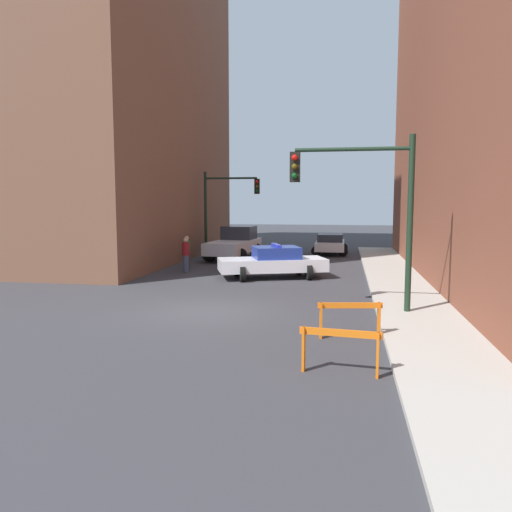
{
  "coord_description": "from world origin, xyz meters",
  "views": [
    {
      "loc": [
        4.01,
        -14.69,
        3.37
      ],
      "look_at": [
        0.36,
        5.85,
        1.11
      ],
      "focal_mm": 35.0,
      "sensor_mm": 36.0,
      "label": 1
    }
  ],
  "objects_px": {
    "traffic_light_far": "(223,202)",
    "pedestrian_corner": "(187,252)",
    "barrier_front": "(340,344)",
    "parked_car_near": "(330,244)",
    "police_car": "(273,262)",
    "white_truck": "(235,243)",
    "barrier_mid": "(350,314)",
    "traffic_light_near": "(370,197)",
    "pedestrian_crossing": "(186,254)"
  },
  "relations": [
    {
      "from": "barrier_front",
      "to": "barrier_mid",
      "type": "distance_m",
      "value": 2.7
    },
    {
      "from": "traffic_light_far",
      "to": "pedestrian_corner",
      "type": "relative_size",
      "value": 3.13
    },
    {
      "from": "traffic_light_far",
      "to": "pedestrian_crossing",
      "type": "bearing_deg",
      "value": -91.67
    },
    {
      "from": "police_car",
      "to": "pedestrian_corner",
      "type": "xyz_separation_m",
      "value": [
        -4.78,
        2.43,
        0.14
      ]
    },
    {
      "from": "police_car",
      "to": "barrier_front",
      "type": "distance_m",
      "value": 12.52
    },
    {
      "from": "white_truck",
      "to": "barrier_front",
      "type": "xyz_separation_m",
      "value": [
        6.41,
        -19.47,
        -0.29
      ]
    },
    {
      "from": "traffic_light_near",
      "to": "barrier_mid",
      "type": "height_order",
      "value": "traffic_light_near"
    },
    {
      "from": "traffic_light_near",
      "to": "pedestrian_corner",
      "type": "distance_m",
      "value": 12.72
    },
    {
      "from": "pedestrian_corner",
      "to": "barrier_front",
      "type": "bearing_deg",
      "value": -25.6
    },
    {
      "from": "pedestrian_crossing",
      "to": "barrier_mid",
      "type": "distance_m",
      "value": 13.09
    },
    {
      "from": "traffic_light_far",
      "to": "parked_car_near",
      "type": "height_order",
      "value": "traffic_light_far"
    },
    {
      "from": "white_truck",
      "to": "pedestrian_crossing",
      "type": "distance_m",
      "value": 6.27
    },
    {
      "from": "traffic_light_far",
      "to": "police_car",
      "type": "bearing_deg",
      "value": -61.81
    },
    {
      "from": "police_car",
      "to": "white_truck",
      "type": "relative_size",
      "value": 0.91
    },
    {
      "from": "pedestrian_crossing",
      "to": "barrier_mid",
      "type": "bearing_deg",
      "value": 72.93
    },
    {
      "from": "barrier_front",
      "to": "parked_car_near",
      "type": "bearing_deg",
      "value": 92.13
    },
    {
      "from": "white_truck",
      "to": "pedestrian_corner",
      "type": "height_order",
      "value": "white_truck"
    },
    {
      "from": "traffic_light_near",
      "to": "pedestrian_crossing",
      "type": "relative_size",
      "value": 3.13
    },
    {
      "from": "pedestrian_crossing",
      "to": "white_truck",
      "type": "bearing_deg",
      "value": -152.64
    },
    {
      "from": "pedestrian_crossing",
      "to": "parked_car_near",
      "type": "bearing_deg",
      "value": -177.17
    },
    {
      "from": "traffic_light_far",
      "to": "pedestrian_crossing",
      "type": "distance_m",
      "value": 7.19
    },
    {
      "from": "pedestrian_corner",
      "to": "barrier_front",
      "type": "relative_size",
      "value": 1.04
    },
    {
      "from": "police_car",
      "to": "pedestrian_corner",
      "type": "relative_size",
      "value": 3.04
    },
    {
      "from": "barrier_front",
      "to": "barrier_mid",
      "type": "relative_size",
      "value": 1.01
    },
    {
      "from": "white_truck",
      "to": "barrier_mid",
      "type": "xyz_separation_m",
      "value": [
        6.63,
        -16.79,
        -0.29
      ]
    },
    {
      "from": "barrier_front",
      "to": "pedestrian_corner",
      "type": "bearing_deg",
      "value": 118.26
    },
    {
      "from": "white_truck",
      "to": "barrier_mid",
      "type": "relative_size",
      "value": 3.52
    },
    {
      "from": "police_car",
      "to": "white_truck",
      "type": "distance_m",
      "value": 8.06
    },
    {
      "from": "traffic_light_near",
      "to": "barrier_front",
      "type": "distance_m",
      "value": 6.35
    },
    {
      "from": "police_car",
      "to": "traffic_light_near",
      "type": "bearing_deg",
      "value": -169.7
    },
    {
      "from": "traffic_light_far",
      "to": "barrier_mid",
      "type": "relative_size",
      "value": 3.29
    },
    {
      "from": "traffic_light_near",
      "to": "parked_car_near",
      "type": "xyz_separation_m",
      "value": [
        -1.62,
        17.43,
        -2.86
      ]
    },
    {
      "from": "traffic_light_near",
      "to": "barrier_mid",
      "type": "distance_m",
      "value": 4.15
    },
    {
      "from": "traffic_light_near",
      "to": "barrier_front",
      "type": "bearing_deg",
      "value": -97.78
    },
    {
      "from": "traffic_light_far",
      "to": "pedestrian_corner",
      "type": "xyz_separation_m",
      "value": [
        -0.56,
        -5.44,
        -2.54
      ]
    },
    {
      "from": "pedestrian_corner",
      "to": "barrier_mid",
      "type": "height_order",
      "value": "pedestrian_corner"
    },
    {
      "from": "pedestrian_crossing",
      "to": "police_car",
      "type": "bearing_deg",
      "value": 112.48
    },
    {
      "from": "traffic_light_near",
      "to": "traffic_light_far",
      "type": "distance_m",
      "value": 16.51
    },
    {
      "from": "traffic_light_near",
      "to": "police_car",
      "type": "xyz_separation_m",
      "value": [
        -3.82,
        6.55,
        -2.81
      ]
    },
    {
      "from": "white_truck",
      "to": "traffic_light_far",
      "type": "bearing_deg",
      "value": 153.28
    },
    {
      "from": "traffic_light_near",
      "to": "pedestrian_crossing",
      "type": "height_order",
      "value": "traffic_light_near"
    },
    {
      "from": "parked_car_near",
      "to": "white_truck",
      "type": "bearing_deg",
      "value": -147.47
    },
    {
      "from": "barrier_front",
      "to": "barrier_mid",
      "type": "xyz_separation_m",
      "value": [
        0.22,
        2.69,
        0.0
      ]
    },
    {
      "from": "traffic_light_far",
      "to": "police_car",
      "type": "distance_m",
      "value": 9.31
    },
    {
      "from": "parked_car_near",
      "to": "pedestrian_crossing",
      "type": "relative_size",
      "value": 2.59
    },
    {
      "from": "traffic_light_near",
      "to": "white_truck",
      "type": "height_order",
      "value": "traffic_light_near"
    },
    {
      "from": "pedestrian_corner",
      "to": "white_truck",
      "type": "bearing_deg",
      "value": 110.0
    },
    {
      "from": "parked_car_near",
      "to": "pedestrian_corner",
      "type": "distance_m",
      "value": 10.96
    },
    {
      "from": "police_car",
      "to": "pedestrian_corner",
      "type": "distance_m",
      "value": 5.36
    },
    {
      "from": "barrier_mid",
      "to": "pedestrian_corner",
      "type": "bearing_deg",
      "value": 124.11
    }
  ]
}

